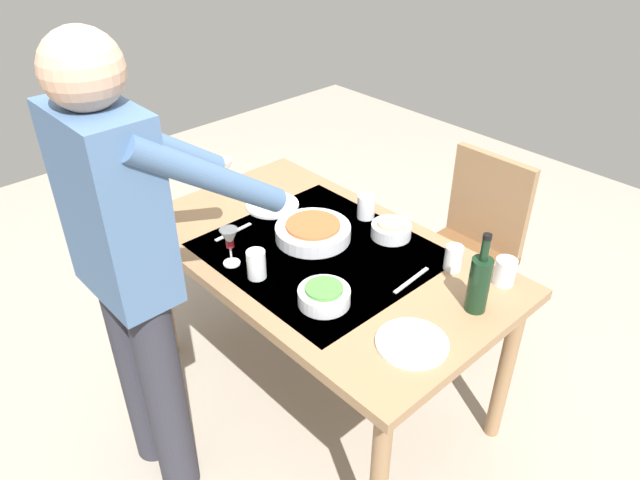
{
  "coord_description": "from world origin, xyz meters",
  "views": [
    {
      "loc": [
        -1.39,
        1.29,
        2.04
      ],
      "look_at": [
        0.0,
        0.0,
        0.8
      ],
      "focal_mm": 33.34,
      "sensor_mm": 36.0,
      "label": 1
    }
  ],
  "objects": [
    {
      "name": "water_cup_near_left",
      "position": [
        -0.42,
        -0.28,
        0.8
      ],
      "size": [
        0.07,
        0.07,
        0.1
      ],
      "primitive_type": "cylinder",
      "color": "silver",
      "rests_on": "dining_table"
    },
    {
      "name": "dinner_plate_far",
      "position": [
        0.39,
        -0.08,
        0.76
      ],
      "size": [
        0.23,
        0.23,
        0.01
      ],
      "primitive_type": "cylinder",
      "color": "silver",
      "rests_on": "dining_table"
    },
    {
      "name": "water_cup_far_right",
      "position": [
        0.06,
        -0.31,
        0.8
      ],
      "size": [
        0.07,
        0.07,
        0.1
      ],
      "primitive_type": "cylinder",
      "color": "silver",
      "rests_on": "dining_table"
    },
    {
      "name": "person_server",
      "position": [
        0.12,
        0.69,
        0.96
      ],
      "size": [
        0.42,
        0.61,
        1.69
      ],
      "color": "#2D2D38",
      "rests_on": "ground_plane"
    },
    {
      "name": "wine_bottle",
      "position": [
        -0.61,
        -0.15,
        0.86
      ],
      "size": [
        0.07,
        0.07,
        0.3
      ],
      "color": "black",
      "rests_on": "dining_table"
    },
    {
      "name": "dinner_plate_near",
      "position": [
        -0.58,
        0.14,
        0.76
      ],
      "size": [
        0.23,
        0.23,
        0.01
      ],
      "primitive_type": "cylinder",
      "color": "silver",
      "rests_on": "dining_table"
    },
    {
      "name": "wine_glass_right",
      "position": [
        0.65,
        -0.03,
        0.86
      ],
      "size": [
        0.07,
        0.07,
        0.15
      ],
      "color": "white",
      "rests_on": "dining_table"
    },
    {
      "name": "table_knife",
      "position": [
        -0.36,
        -0.11,
        0.76
      ],
      "size": [
        0.03,
        0.2,
        0.0
      ],
      "primitive_type": "cube",
      "rotation": [
        0.0,
        0.0,
        0.08
      ],
      "color": "silver",
      "rests_on": "dining_table"
    },
    {
      "name": "chair_near",
      "position": [
        -0.17,
        -0.81,
        0.53
      ],
      "size": [
        0.4,
        0.4,
        0.91
      ],
      "color": "brown",
      "rests_on": "ground_plane"
    },
    {
      "name": "ground_plane",
      "position": [
        0.0,
        0.0,
        0.0
      ],
      "size": [
        6.0,
        6.0,
        0.0
      ],
      "primitive_type": "plane",
      "color": "#9E9384"
    },
    {
      "name": "side_bowl_salad",
      "position": [
        -0.24,
        0.2,
        0.79
      ],
      "size": [
        0.18,
        0.18,
        0.07
      ],
      "color": "silver",
      "rests_on": "dining_table"
    },
    {
      "name": "water_cup_far_left",
      "position": [
        0.03,
        0.28,
        0.81
      ],
      "size": [
        0.07,
        0.07,
        0.11
      ],
      "primitive_type": "cylinder",
      "color": "silver",
      "rests_on": "dining_table"
    },
    {
      "name": "serving_bowl_pasta",
      "position": [
        0.09,
        -0.04,
        0.79
      ],
      "size": [
        0.3,
        0.3,
        0.07
      ],
      "color": "silver",
      "rests_on": "dining_table"
    },
    {
      "name": "wine_glass_left",
      "position": [
        0.16,
        0.3,
        0.86
      ],
      "size": [
        0.07,
        0.07,
        0.15
      ],
      "color": "white",
      "rests_on": "dining_table"
    },
    {
      "name": "water_cup_near_right",
      "position": [
        -0.59,
        -0.34,
        0.8
      ],
      "size": [
        0.08,
        0.08,
        0.1
      ],
      "primitive_type": "cylinder",
      "color": "silver",
      "rests_on": "dining_table"
    },
    {
      "name": "side_bowl_bread",
      "position": [
        -0.12,
        -0.28,
        0.79
      ],
      "size": [
        0.16,
        0.16,
        0.07
      ],
      "color": "silver",
      "rests_on": "dining_table"
    },
    {
      "name": "dining_table",
      "position": [
        0.0,
        0.0,
        0.67
      ],
      "size": [
        1.47,
        0.87,
        0.75
      ],
      "color": "#93704C",
      "rests_on": "ground_plane"
    },
    {
      "name": "table_fork",
      "position": [
        0.34,
        0.17,
        0.76
      ],
      "size": [
        0.02,
        0.18,
        0.0
      ],
      "primitive_type": "cube",
      "rotation": [
        0.0,
        0.0,
        0.05
      ],
      "color": "silver",
      "rests_on": "dining_table"
    }
  ]
}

